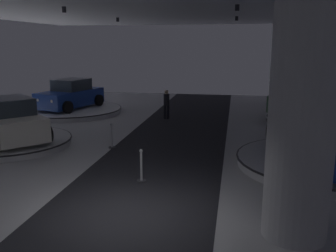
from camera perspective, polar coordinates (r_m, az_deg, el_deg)
ground at (r=9.32m, az=-6.61°, el=-13.57°), size 24.00×44.00×0.06m
column_right at (r=7.98m, az=19.99°, el=2.30°), size 1.37×1.37×5.50m
display_platform_far_right at (r=20.91m, az=21.02°, el=0.94°), size 4.61×4.61×0.26m
display_car_far_right at (r=20.75m, az=21.14°, el=3.31°), size 4.55×3.18×1.71m
display_platform_far_left at (r=22.85m, az=-14.62°, el=2.36°), size 5.94×5.94×0.30m
display_car_far_left at (r=22.73m, az=-14.70°, el=4.60°), size 3.08×4.53×1.71m
display_platform_mid_left at (r=16.36m, az=-22.93°, el=-2.26°), size 4.80×4.80×0.28m
display_car_mid_left at (r=16.14m, az=-23.16°, el=0.76°), size 4.34×4.13×1.71m
display_platform_deep_right at (r=26.98m, az=21.32°, el=3.49°), size 5.68×5.68×0.35m
pickup_truck_deep_right at (r=26.68m, az=20.92°, el=5.80°), size 5.70×4.04×2.30m
display_platform_mid_right at (r=13.49m, az=22.57°, el=-5.18°), size 5.68×5.68×0.32m
pickup_truck_mid_right at (r=12.93m, az=23.51°, el=-1.05°), size 3.44×5.60×2.30m
visitor_walking_near at (r=20.26m, az=-0.23°, el=3.63°), size 0.32×0.32×1.59m
stanchion_a at (r=14.86m, az=-8.62°, el=-1.95°), size 0.28×0.28×1.01m
stanchion_c at (r=11.21m, az=-4.11°, el=-6.71°), size 0.28×0.28×1.01m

